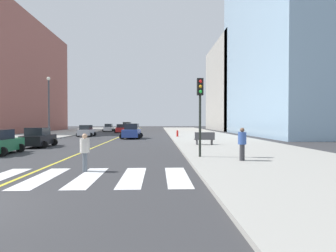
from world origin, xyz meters
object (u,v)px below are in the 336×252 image
Objects in this scene: car_yellow_sixth at (127,127)px; car_silver_seventh at (86,131)px; traffic_light_near_corner at (200,102)px; car_black_second at (39,138)px; pedestrian_waiting_east at (242,142)px; street_lamp at (49,102)px; car_red_third at (121,129)px; pedestrian_crossing at (85,151)px; car_white_fifth at (109,128)px; park_bench at (204,139)px; car_blue_fourth at (132,132)px; fire_hydrant at (177,133)px.

car_yellow_sixth is 23.97m from car_silver_seventh.
traffic_light_near_corner is (13.08, -23.58, 2.64)m from car_silver_seventh.
car_silver_seventh is at bearing 88.24° from car_black_second.
car_black_second is at bearing -81.53° from pedestrian_waiting_east.
traffic_light_near_corner is at bearing -48.55° from street_lamp.
car_yellow_sixth is 1.20× the size of car_silver_seventh.
pedestrian_crossing is at bearing -85.93° from car_red_third.
pedestrian_crossing is (7.46, -45.68, 0.16)m from car_white_fifth.
traffic_light_near_corner reaches higher than car_black_second.
street_lamp is at bearing -99.01° from car_white_fifth.
park_bench is (14.62, 0.07, -0.11)m from car_black_second.
car_blue_fourth is at bearing -117.97° from pedestrian_waiting_east.
pedestrian_crossing reaches higher than car_red_third.
traffic_light_near_corner is at bearing -76.38° from car_red_third.
car_silver_seventh is at bearing 43.03° from park_bench.
car_red_third is (3.28, 27.70, -0.01)m from car_black_second.
car_white_fifth is (-7.32, 23.39, -0.13)m from car_blue_fourth.
car_white_fifth is (-3.58, 6.56, -0.01)m from car_red_third.
street_lamp reaches higher than car_white_fifth.
car_red_third is at bearing 122.95° from fire_hydrant.
car_blue_fourth is 19.79m from traffic_light_near_corner.
car_blue_fourth is 2.50× the size of pedestrian_waiting_east.
traffic_light_near_corner is (9.84, -47.33, 2.48)m from car_yellow_sixth.
car_red_third is at bearing 68.08° from street_lamp.
fire_hydrant is at bearing -90.45° from traffic_light_near_corner.
pedestrian_waiting_east is (15.10, -25.14, 0.33)m from car_silver_seventh.
car_yellow_sixth is at bearing 16.03° from park_bench.
traffic_light_near_corner is 2.58× the size of park_bench.
car_red_third is at bearing 167.84° from pedestrian_crossing.
pedestrian_waiting_east reaches higher than car_red_third.
fire_hydrant is at bearing 148.24° from pedestrian_crossing.
car_white_fifth is at bearing 117.08° from car_red_third.
pedestrian_crossing is at bearing -34.93° from pedestrian_waiting_east.
car_blue_fourth is 8.65m from car_silver_seventh.
traffic_light_near_corner is at bearing 103.85° from pedestrian_crossing.
traffic_light_near_corner is 8.55m from park_bench.
car_yellow_sixth is 5.13× the size of fire_hydrant.
pedestrian_waiting_east is (11.87, -48.88, 0.18)m from car_yellow_sixth.
car_blue_fourth reaches higher than park_bench.
park_bench is 12.56m from fire_hydrant.
car_red_third is 2.16× the size of pedestrian_waiting_east.
car_white_fifth is at bearing 89.96° from car_silver_seventh.
car_silver_seventh reaches higher than park_bench.
car_white_fifth reaches higher than fire_hydrant.
car_silver_seventh reaches higher than fire_hydrant.
traffic_light_near_corner is at bearing -61.56° from car_silver_seventh.
car_yellow_sixth is 41.05m from park_bench.
street_lamp reaches higher than park_bench.
pedestrian_waiting_east is at bearing -74.10° from car_red_third.
pedestrian_crossing is 0.97× the size of pedestrian_waiting_east.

